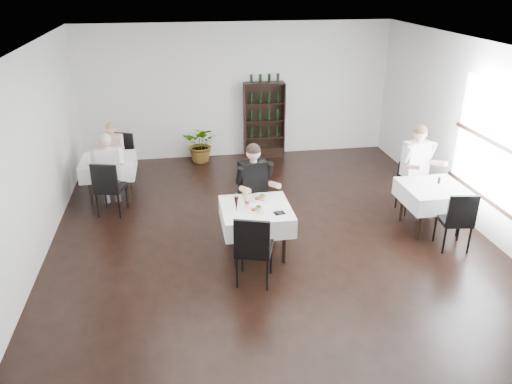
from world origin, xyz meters
TOP-DOWN VIEW (x-y plane):
  - room_shell at (0.00, 0.00)m, footprint 9.00×9.00m
  - window_right at (3.48, 0.00)m, footprint 0.06×2.30m
  - wine_shelf at (0.60, 4.31)m, footprint 0.90×0.28m
  - main_table at (-0.30, 0.00)m, footprint 1.03×1.03m
  - left_table at (-2.70, 2.50)m, footprint 0.98×0.98m
  - right_table at (2.70, 0.30)m, footprint 0.98×0.98m
  - potted_tree at (-0.86, 4.13)m, footprint 0.95×0.89m
  - main_chair_far at (-0.21, 0.69)m, footprint 0.53×0.54m
  - main_chair_near at (-0.47, -0.84)m, footprint 0.61×0.61m
  - left_chair_far at (-2.54, 3.12)m, footprint 0.63×0.63m
  - left_chair_near at (-2.63, 1.69)m, footprint 0.56×0.56m
  - right_chair_far at (2.67, 1.05)m, footprint 0.43×0.43m
  - right_chair_near at (2.74, -0.42)m, footprint 0.50×0.50m
  - diner_main at (-0.23, 0.53)m, footprint 0.64×0.68m
  - diner_left_far at (-2.69, 3.05)m, footprint 0.58×0.61m
  - diner_left_near at (-2.63, 1.97)m, footprint 0.58×0.59m
  - diner_right_far at (2.72, 0.93)m, footprint 0.67×0.70m
  - plate_far at (-0.19, 0.26)m, footprint 0.29×0.29m
  - plate_near at (-0.31, -0.11)m, footprint 0.27×0.27m
  - pilsner_dark at (-0.60, -0.08)m, footprint 0.07×0.07m
  - pilsner_lager at (-0.45, 0.13)m, footprint 0.07×0.07m
  - coke_bottle at (-0.43, 0.04)m, footprint 0.06×0.06m
  - napkin_cutlery at (0.00, -0.25)m, footprint 0.18×0.17m
  - pepper_mill at (2.84, 0.41)m, footprint 0.06×0.06m

SIDE VIEW (x-z plane):
  - potted_tree at x=-0.86m, z-range 0.00..0.85m
  - right_chair_far at x=2.67m, z-range 0.06..0.96m
  - right_chair_near at x=2.74m, z-range 0.07..1.05m
  - left_chair_near at x=-2.63m, z-range 0.07..1.07m
  - left_chair_far at x=-2.54m, z-range 0.07..1.12m
  - main_chair_near at x=-0.47m, z-range 0.07..1.13m
  - left_table at x=-2.70m, z-range 0.24..1.01m
  - right_table at x=2.70m, z-range 0.24..1.01m
  - main_table at x=-0.30m, z-range 0.24..1.01m
  - main_chair_far at x=-0.21m, z-range 0.08..1.20m
  - diner_left_far at x=-2.69m, z-range 0.10..1.41m
  - napkin_cutlery at x=0.00m, z-range 0.77..0.78m
  - plate_near at x=-0.31m, z-range 0.75..0.82m
  - plate_far at x=-0.19m, z-range 0.75..0.83m
  - pepper_mill at x=2.84m, z-range 0.77..0.88m
  - diner_left_near at x=-2.63m, z-range 0.12..1.56m
  - wine_shelf at x=0.60m, z-range -0.03..1.72m
  - coke_bottle at x=-0.43m, z-range 0.75..0.98m
  - pilsner_dark at x=-0.60m, z-range 0.74..1.03m
  - pilsner_lager at x=-0.45m, z-range 0.74..1.03m
  - diner_main at x=-0.23m, z-range 0.13..1.69m
  - diner_right_far at x=2.72m, z-range 0.13..1.74m
  - window_right at x=3.48m, z-range 0.57..2.42m
  - room_shell at x=0.00m, z-range -3.00..6.00m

